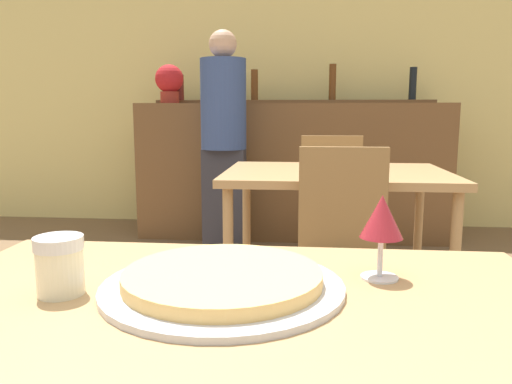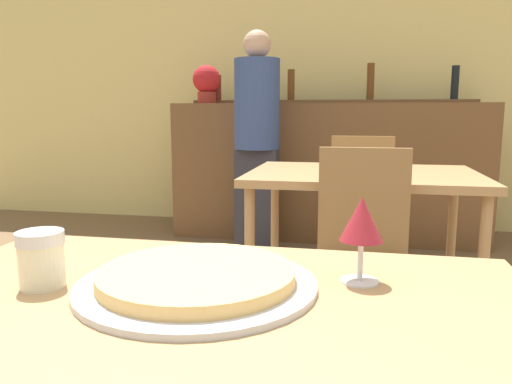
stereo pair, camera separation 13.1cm
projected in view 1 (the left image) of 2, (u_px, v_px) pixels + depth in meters
wall_back at (294, 77)px, 4.68m from camera, size 8.00×0.05×2.80m
dining_table_near at (230, 360)px, 0.81m from camera, size 1.12×0.76×0.77m
dining_table_far at (336, 185)px, 2.65m from camera, size 1.17×0.87×0.77m
bar_counter at (292, 170)px, 4.32m from camera, size 2.60×0.56×1.15m
bar_back_shelf at (290, 98)px, 4.36m from camera, size 2.39×0.24×0.34m
chair_far_side_front at (343, 244)px, 2.09m from camera, size 0.40×0.40×0.93m
chair_far_side_back at (330, 196)px, 3.27m from camera, size 0.40×0.40×0.93m
pizza_tray at (223, 281)px, 0.87m from camera, size 0.43×0.43×0.04m
cheese_shaker at (60, 265)px, 0.85m from camera, size 0.08×0.08×0.10m
person_standing at (224, 135)px, 3.75m from camera, size 0.34×0.34×1.67m
wine_glass at (382, 219)px, 0.92m from camera, size 0.08×0.08×0.16m
potted_plant at (169, 82)px, 4.25m from camera, size 0.24×0.24×0.33m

